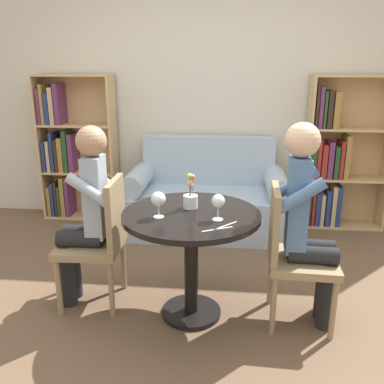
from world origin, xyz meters
The scene contains 15 objects.
ground_plane centered at (0.00, 0.00, 0.00)m, with size 16.00×16.00×0.00m, color brown.
back_wall centered at (0.00, 1.95, 1.35)m, with size 5.20×0.05×2.70m.
round_table centered at (0.00, 0.00, 0.57)m, with size 0.88×0.88×0.73m.
couch centered at (0.00, 1.53, 0.31)m, with size 1.59×0.80×0.92m.
bookshelf_left centered at (-1.50, 1.79, 0.74)m, with size 0.81×0.28×1.54m.
bookshelf_right centered at (1.30, 1.79, 0.71)m, with size 0.81×0.28×1.54m.
chair_left centered at (-0.64, 0.10, 0.49)m, with size 0.44×0.44×0.90m.
chair_right centered at (0.64, 0.01, 0.49)m, with size 0.44×0.44×0.90m.
person_left centered at (-0.73, 0.09, 0.66)m, with size 0.43×0.35×1.25m.
person_right centered at (0.72, 0.00, 0.70)m, with size 0.43×0.35×1.30m.
wine_glass_left centered at (-0.19, -0.10, 0.84)m, with size 0.09×0.09×0.16m.
wine_glass_right centered at (0.17, -0.11, 0.84)m, with size 0.08×0.08×0.16m.
flower_vase centered at (-0.01, 0.09, 0.80)m, with size 0.09×0.09×0.23m.
knife_left_setting centered at (0.18, -0.26, 0.73)m, with size 0.17×0.10×0.00m.
fork_left_setting centered at (0.22, -0.20, 0.73)m, with size 0.13×0.15×0.00m.
Camera 1 is at (0.25, -2.39, 1.60)m, focal length 38.00 mm.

